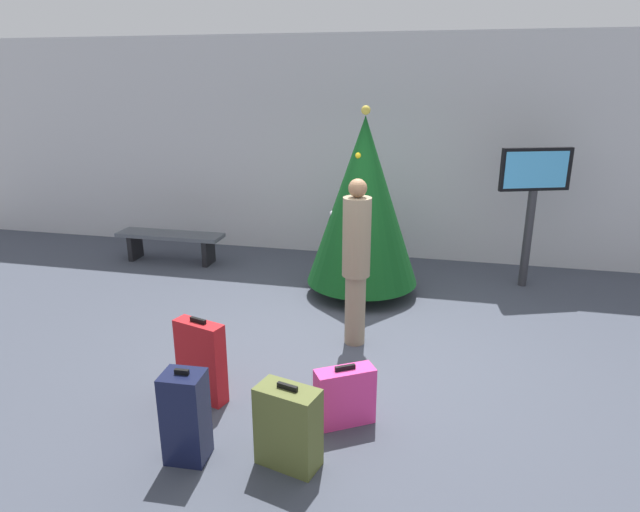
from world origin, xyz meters
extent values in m
plane|color=#424754|center=(0.00, 0.00, 0.00)|extent=(16.00, 16.00, 0.00)
cube|color=silver|center=(0.00, 3.53, 1.78)|extent=(16.00, 0.20, 3.55)
cylinder|color=#4C3319|center=(-0.07, 1.65, 0.10)|extent=(0.12, 0.12, 0.19)
cone|color=#0F4719|center=(-0.07, 1.65, 1.31)|extent=(1.52, 1.52, 2.24)
sphere|color=#F2D84C|center=(-0.07, 1.65, 2.49)|extent=(0.12, 0.12, 0.12)
sphere|color=silver|center=(-0.47, 1.55, 1.15)|extent=(0.08, 0.08, 0.08)
sphere|color=yellow|center=(-0.13, 1.50, 1.94)|extent=(0.08, 0.08, 0.08)
sphere|color=blue|center=(0.00, 2.18, 0.76)|extent=(0.08, 0.08, 0.08)
cylinder|color=#333338|center=(2.18, 2.49, 0.70)|extent=(0.12, 0.12, 1.40)
cube|color=black|center=(2.18, 2.49, 1.69)|extent=(0.97, 0.42, 0.59)
cube|color=#4CB2F2|center=(2.18, 2.44, 1.69)|extent=(0.85, 0.32, 0.50)
cube|color=#4C5159|center=(-3.33, 2.35, 0.45)|extent=(1.75, 0.44, 0.06)
cube|color=black|center=(-3.98, 2.35, 0.21)|extent=(0.08, 0.35, 0.42)
cube|color=black|center=(-2.67, 2.35, 0.21)|extent=(0.08, 0.35, 0.42)
cylinder|color=gray|center=(0.09, 0.15, 0.41)|extent=(0.23, 0.23, 0.82)
cylinder|color=gray|center=(0.09, 0.15, 1.25)|extent=(0.43, 0.43, 0.87)
sphere|color=#8C6647|center=(0.09, 0.15, 1.79)|extent=(0.20, 0.20, 0.20)
cube|color=#E5388C|center=(0.25, -1.39, 0.26)|extent=(0.54, 0.43, 0.52)
cube|color=black|center=(0.25, -1.39, 0.54)|extent=(0.17, 0.12, 0.04)
cube|color=#B2191E|center=(-1.11, -1.32, 0.39)|extent=(0.51, 0.29, 0.78)
cube|color=black|center=(-1.11, -1.32, 0.80)|extent=(0.17, 0.08, 0.04)
cube|color=#59602D|center=(-0.08, -2.02, 0.33)|extent=(0.53, 0.37, 0.66)
cube|color=black|center=(-0.08, -2.02, 0.68)|extent=(0.17, 0.07, 0.04)
cube|color=#141938|center=(-0.87, -2.13, 0.38)|extent=(0.33, 0.28, 0.75)
cube|color=black|center=(-0.87, -2.13, 0.77)|extent=(0.11, 0.04, 0.04)
camera|label=1|loc=(0.96, -5.46, 2.88)|focal=30.74mm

